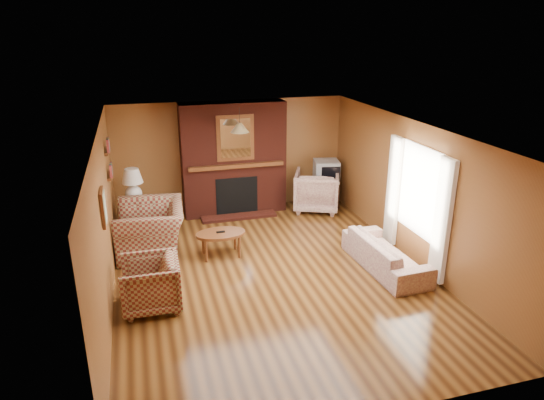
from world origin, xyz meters
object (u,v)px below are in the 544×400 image
object	(u,v)px
table_lamp	(133,183)
crt_tv	(326,171)
floral_armchair	(317,191)
coffee_table	(221,235)
side_table	(136,216)
plaid_armchair	(150,284)
tv_stand	(325,194)
floral_sofa	(386,253)
fireplace	(234,160)
plaid_loveseat	(151,229)

from	to	relation	value
table_lamp	crt_tv	size ratio (longest dim) A/B	1.07
floral_armchair	coffee_table	world-z (taller)	floral_armchair
side_table	table_lamp	world-z (taller)	table_lamp
coffee_table	plaid_armchair	bearing A→B (deg)	-132.62
floral_armchair	table_lamp	xyz separation A→B (m)	(-3.87, -0.17, 0.56)
side_table	crt_tv	distance (m)	4.19
plaid_armchair	floral_armchair	size ratio (longest dim) A/B	0.86
floral_armchair	table_lamp	distance (m)	3.91
coffee_table	tv_stand	xyz separation A→B (m)	(2.73, 1.88, -0.11)
floral_sofa	coffee_table	bearing A→B (deg)	61.99
fireplace	side_table	bearing A→B (deg)	-165.71
plaid_loveseat	side_table	bearing A→B (deg)	-161.88
plaid_loveseat	side_table	xyz separation A→B (m)	(-0.25, 0.98, -0.12)
plaid_armchair	floral_armchair	distance (m)	4.83
side_table	floral_armchair	bearing A→B (deg)	2.51
plaid_armchair	floral_armchair	world-z (taller)	floral_armchair
crt_tv	fireplace	bearing A→B (deg)	174.70
tv_stand	floral_sofa	bearing A→B (deg)	-88.34
plaid_loveseat	side_table	size ratio (longest dim) A/B	2.11
side_table	table_lamp	bearing A→B (deg)	0.00
plaid_armchair	crt_tv	distance (m)	5.18
plaid_armchair	coffee_table	bearing A→B (deg)	138.44
floral_armchair	side_table	size ratio (longest dim) A/B	1.53
coffee_table	floral_sofa	bearing A→B (deg)	-25.29
floral_sofa	side_table	bearing A→B (deg)	52.79
table_lamp	crt_tv	bearing A→B (deg)	4.74
plaid_armchair	table_lamp	xyz separation A→B (m)	(-0.15, 2.91, 0.62)
side_table	coffee_table	bearing A→B (deg)	-47.11
floral_armchair	floral_sofa	bearing A→B (deg)	116.10
floral_sofa	fireplace	bearing A→B (deg)	27.34
floral_sofa	plaid_armchair	bearing A→B (deg)	89.70
side_table	crt_tv	xyz separation A→B (m)	(4.15, 0.34, 0.50)
fireplace	coffee_table	bearing A→B (deg)	-108.21
plaid_loveseat	crt_tv	size ratio (longest dim) A/B	2.15
floral_sofa	tv_stand	distance (m)	3.10
coffee_table	plaid_loveseat	bearing A→B (deg)	155.04
floral_armchair	plaid_loveseat	bearing A→B (deg)	41.15
plaid_loveseat	side_table	world-z (taller)	plaid_loveseat
side_table	plaid_armchair	bearing A→B (deg)	-87.05
floral_armchair	table_lamp	bearing A→B (deg)	25.96
floral_armchair	side_table	distance (m)	3.87
plaid_loveseat	plaid_armchair	bearing A→B (deg)	0.90
table_lamp	tv_stand	bearing A→B (deg)	4.82
plaid_armchair	floral_armchair	bearing A→B (deg)	130.72
table_lamp	tv_stand	size ratio (longest dim) A/B	1.17
table_lamp	plaid_loveseat	bearing A→B (deg)	-75.75
floral_sofa	coffee_table	world-z (taller)	floral_sofa
fireplace	table_lamp	distance (m)	2.17
floral_sofa	tv_stand	bearing A→B (deg)	-5.49
fireplace	floral_armchair	bearing A→B (deg)	-11.70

